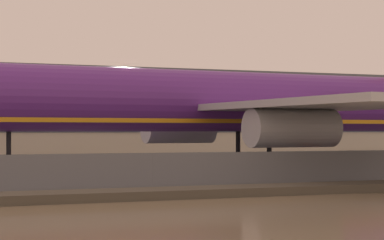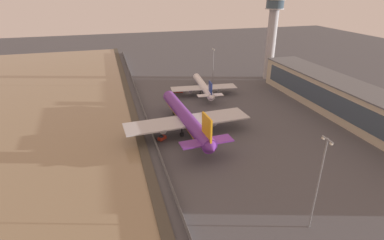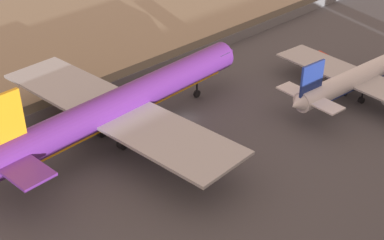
# 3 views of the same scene
# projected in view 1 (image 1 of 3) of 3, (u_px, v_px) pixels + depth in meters

# --- Properties ---
(ground_plane) EXTENTS (500.00, 500.00, 0.00)m
(ground_plane) POSITION_uv_depth(u_px,v_px,m) (88.00, 176.00, 59.77)
(ground_plane) COLOR #4C4C51
(shoreline_seawall) EXTENTS (320.00, 3.00, 0.50)m
(shoreline_seawall) POSITION_uv_depth(u_px,v_px,m) (180.00, 193.00, 40.78)
(shoreline_seawall) COLOR #474238
(shoreline_seawall) RESTS_ON ground
(perimeter_fence) EXTENTS (280.00, 0.10, 2.29)m
(perimeter_fence) POSITION_uv_depth(u_px,v_px,m) (153.00, 172.00, 44.96)
(perimeter_fence) COLOR slate
(perimeter_fence) RESTS_ON ground
(cargo_jet_purple) EXTENTS (54.07, 46.59, 15.25)m
(cargo_jet_purple) POSITION_uv_depth(u_px,v_px,m) (226.00, 104.00, 61.10)
(cargo_jet_purple) COLOR #602889
(cargo_jet_purple) RESTS_ON ground
(baggage_tug) EXTENTS (3.24, 3.50, 1.80)m
(baggage_tug) POSITION_uv_depth(u_px,v_px,m) (330.00, 171.00, 53.08)
(baggage_tug) COLOR red
(baggage_tug) RESTS_ON ground
(terminal_building) EXTENTS (113.37, 16.92, 13.98)m
(terminal_building) POSITION_uv_depth(u_px,v_px,m) (103.00, 111.00, 127.23)
(terminal_building) COLOR #BCB299
(terminal_building) RESTS_ON ground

